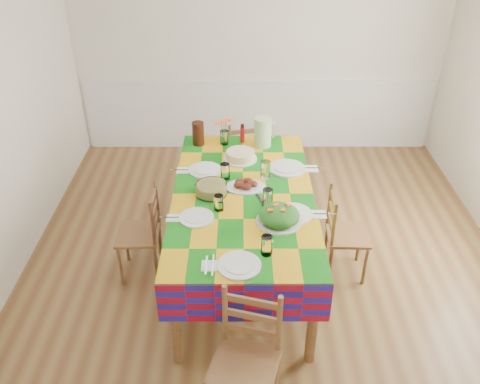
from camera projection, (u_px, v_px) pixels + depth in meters
name	position (u px, v px, depth m)	size (l,w,h in m)	color
room	(270.00, 139.00, 3.98)	(4.58, 5.08, 2.78)	brown
wainscot	(258.00, 113.00, 6.54)	(4.41, 0.06, 0.92)	white
dining_table	(243.00, 203.00, 4.29)	(1.18, 2.19, 0.85)	brown
setting_near_head	(248.00, 258.00, 3.49)	(0.49, 0.33, 0.15)	silver
setting_left_near	(204.00, 212.00, 3.96)	(0.50, 0.30, 0.13)	silver
setting_left_far	(211.00, 170.00, 4.50)	(0.54, 0.32, 0.14)	silver
setting_right_near	(285.00, 208.00, 4.00)	(0.58, 0.33, 0.15)	silver
setting_right_far	(280.00, 169.00, 4.52)	(0.61, 0.35, 0.16)	silver
meat_platter	(245.00, 185.00, 4.29)	(0.34, 0.25, 0.07)	silver
salad_platter	(279.00, 216.00, 3.86)	(0.35, 0.35, 0.15)	silver
pasta_bowl	(211.00, 189.00, 4.21)	(0.26, 0.26, 0.09)	white
cake	(240.00, 156.00, 4.71)	(0.31, 0.31, 0.09)	silver
serving_utensils	(267.00, 203.00, 4.11)	(0.16, 0.35, 0.01)	black
flower_vase	(224.00, 134.00, 4.94)	(0.17, 0.14, 0.27)	white
hot_sauce	(242.00, 133.00, 4.99)	(0.05, 0.05, 0.19)	#AB0D13
green_pitcher	(263.00, 132.00, 4.89)	(0.17, 0.17, 0.29)	#AED596
tea_pitcher	(198.00, 133.00, 4.93)	(0.12, 0.12, 0.23)	black
name_card	(240.00, 279.00, 3.34)	(0.08, 0.03, 0.02)	silver
chair_near	(246.00, 360.00, 3.27)	(0.51, 0.50, 0.95)	brown
chair_far	(243.00, 157.00, 5.62)	(0.47, 0.45, 0.90)	brown
chair_left	(143.00, 234.00, 4.46)	(0.38, 0.40, 0.87)	brown
chair_right	(343.00, 235.00, 4.47)	(0.37, 0.39, 0.85)	brown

